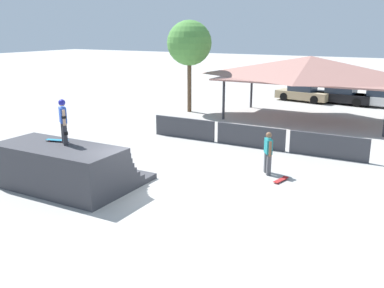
% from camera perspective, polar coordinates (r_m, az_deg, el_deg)
% --- Properties ---
extents(ground_plane, '(160.00, 160.00, 0.00)m').
position_cam_1_polar(ground_plane, '(14.88, -6.04, -6.65)').
color(ground_plane, '#A3A09B').
extents(quarter_pipe_ramp, '(4.68, 3.61, 1.58)m').
position_cam_1_polar(quarter_pipe_ramp, '(15.88, -16.51, -3.06)').
color(quarter_pipe_ramp, '#38383D').
rests_on(quarter_pipe_ramp, ground).
extents(skater_on_deck, '(0.63, 0.52, 1.59)m').
position_cam_1_polar(skater_on_deck, '(15.46, -16.81, 3.27)').
color(skater_on_deck, '#2D2D33').
rests_on(skater_on_deck, quarter_pipe_ramp).
extents(skateboard_on_deck, '(0.87, 0.40, 0.09)m').
position_cam_1_polar(skateboard_on_deck, '(16.04, -17.47, 0.50)').
color(skateboard_on_deck, red).
rests_on(skateboard_on_deck, quarter_pipe_ramp).
extents(bystander_walking, '(0.47, 0.61, 1.67)m').
position_cam_1_polar(bystander_walking, '(16.80, 10.11, -0.90)').
color(bystander_walking, '#4C4C51').
rests_on(bystander_walking, ground).
extents(skateboard_on_ground, '(0.38, 0.85, 0.09)m').
position_cam_1_polar(skateboard_on_ground, '(16.34, 11.81, -4.66)').
color(skateboard_on_ground, red).
rests_on(skateboard_on_ground, ground).
extents(barrier_fence, '(10.71, 0.12, 1.05)m').
position_cam_1_polar(barrier_fence, '(20.62, 7.79, 1.02)').
color(barrier_fence, '#3D3D42').
rests_on(barrier_fence, ground).
extents(pavilion_shelter, '(10.95, 5.56, 3.92)m').
position_cam_1_polar(pavilion_shelter, '(27.26, 15.51, 9.67)').
color(pavilion_shelter, '#2D2D33').
rests_on(pavilion_shelter, ground).
extents(tree_beside_pavilion, '(2.95, 2.95, 6.07)m').
position_cam_1_polar(tree_beside_pavilion, '(28.94, -0.36, 13.27)').
color(tree_beside_pavilion, brown).
rests_on(tree_beside_pavilion, ground).
extents(parked_car_tan, '(4.34, 2.32, 1.27)m').
position_cam_1_polar(parked_car_tan, '(34.77, 14.58, 6.54)').
color(parked_car_tan, tan).
rests_on(parked_car_tan, ground).
extents(parked_car_black, '(4.60, 2.29, 1.27)m').
position_cam_1_polar(parked_car_black, '(34.47, 19.33, 6.11)').
color(parked_car_black, black).
rests_on(parked_car_black, ground).
extents(parked_car_white, '(4.15, 1.96, 1.27)m').
position_cam_1_polar(parked_car_white, '(33.89, 24.04, 5.50)').
color(parked_car_white, silver).
rests_on(parked_car_white, ground).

